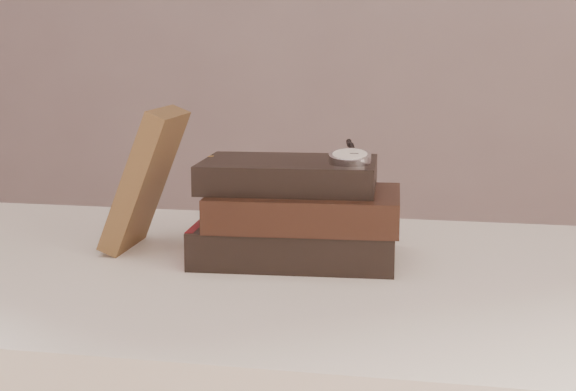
# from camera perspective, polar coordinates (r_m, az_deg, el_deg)

# --- Properties ---
(table) EXTENTS (1.00, 0.60, 0.75)m
(table) POSITION_cam_1_polar(r_m,az_deg,el_deg) (1.01, -2.92, -9.77)
(table) COLOR white
(table) RESTS_ON ground
(book_stack) EXTENTS (0.25, 0.18, 0.12)m
(book_stack) POSITION_cam_1_polar(r_m,az_deg,el_deg) (1.00, 0.64, -1.19)
(book_stack) COLOR black
(book_stack) RESTS_ON table
(journal) EXTENTS (0.09, 0.11, 0.17)m
(journal) POSITION_cam_1_polar(r_m,az_deg,el_deg) (1.06, -9.51, 1.10)
(journal) COLOR #48321C
(journal) RESTS_ON table
(pocket_watch) EXTENTS (0.05, 0.15, 0.02)m
(pocket_watch) POSITION_cam_1_polar(r_m,az_deg,el_deg) (0.98, 4.15, 2.66)
(pocket_watch) COLOR silver
(pocket_watch) RESTS_ON book_stack
(eyeglasses) EXTENTS (0.10, 0.12, 0.05)m
(eyeglasses) POSITION_cam_1_polar(r_m,az_deg,el_deg) (1.09, -3.24, 0.35)
(eyeglasses) COLOR silver
(eyeglasses) RESTS_ON book_stack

